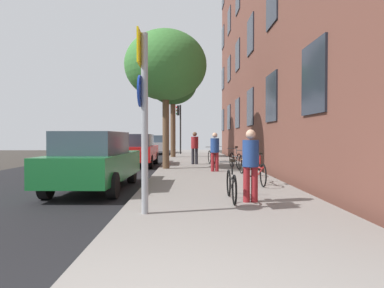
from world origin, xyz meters
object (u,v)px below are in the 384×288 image
(car_0, at_px, (95,160))
(car_1, at_px, (136,150))
(tree_far, at_px, (173,85))
(pedestrian_2, at_px, (195,146))
(bicycle_5, at_px, (218,155))
(bicycle_0, at_px, (231,184))
(tree_near, at_px, (166,66))
(traffic_light, at_px, (179,120))
(bicycle_3, at_px, (235,160))
(sign_post, at_px, (143,107))
(bicycle_1, at_px, (259,172))
(car_2, at_px, (157,144))
(pedestrian_1, at_px, (215,149))
(bicycle_2, at_px, (246,164))
(pedestrian_0, at_px, (251,161))
(bicycle_4, at_px, (212,157))

(car_0, bearing_deg, car_1, 89.98)
(tree_far, distance_m, pedestrian_2, 7.56)
(bicycle_5, height_order, car_1, car_1)
(tree_far, bearing_deg, bicycle_0, -83.23)
(tree_near, bearing_deg, car_1, 124.02)
(traffic_light, bearing_deg, bicycle_3, -78.18)
(tree_near, relative_size, bicycle_0, 3.63)
(sign_post, xyz_separation_m, bicycle_3, (2.88, 8.42, -1.52))
(bicycle_1, xyz_separation_m, pedestrian_2, (-1.66, 7.26, 0.56))
(bicycle_1, height_order, bicycle_3, bicycle_3)
(traffic_light, xyz_separation_m, car_2, (-1.97, 1.93, -1.99))
(car_2, bearing_deg, pedestrian_1, -76.98)
(tree_far, distance_m, bicycle_2, 12.40)
(car_2, bearing_deg, traffic_light, -44.49)
(pedestrian_2, bearing_deg, pedestrian_0, -84.63)
(sign_post, bearing_deg, bicycle_4, 79.35)
(pedestrian_0, bearing_deg, tree_far, 98.01)
(tree_near, relative_size, pedestrian_2, 3.68)
(sign_post, height_order, bicycle_3, sign_post)
(traffic_light, height_order, car_1, traffic_light)
(car_2, bearing_deg, tree_far, -75.02)
(traffic_light, distance_m, tree_near, 12.80)
(pedestrian_2, bearing_deg, car_0, -111.47)
(traffic_light, distance_m, bicycle_5, 8.72)
(traffic_light, height_order, pedestrian_2, traffic_light)
(bicycle_4, xyz_separation_m, pedestrian_1, (-0.14, -3.50, 0.51))
(bicycle_4, relative_size, pedestrian_0, 1.08)
(sign_post, distance_m, pedestrian_1, 7.63)
(pedestrian_2, bearing_deg, tree_near, -119.82)
(pedestrian_2, bearing_deg, bicycle_1, -77.10)
(tree_far, height_order, bicycle_1, tree_far)
(tree_near, bearing_deg, car_0, -107.48)
(bicycle_0, bearing_deg, pedestrian_0, -27.15)
(bicycle_3, bearing_deg, bicycle_1, -90.35)
(sign_post, xyz_separation_m, tree_far, (-0.15, 17.14, 3.05))
(bicycle_5, xyz_separation_m, pedestrian_1, (-0.66, -5.90, 0.53))
(car_0, bearing_deg, bicycle_1, 3.34)
(pedestrian_0, relative_size, pedestrian_2, 0.94)
(bicycle_1, xyz_separation_m, car_0, (-4.63, -0.27, 0.36))
(tree_far, relative_size, car_2, 1.60)
(traffic_light, height_order, bicycle_4, traffic_light)
(sign_post, distance_m, pedestrian_2, 10.99)
(sign_post, distance_m, bicycle_3, 9.03)
(pedestrian_1, bearing_deg, sign_post, -104.52)
(tree_near, height_order, bicycle_5, tree_near)
(bicycle_1, xyz_separation_m, bicycle_3, (0.03, 4.80, 0.02))
(bicycle_4, bearing_deg, pedestrian_0, -89.53)
(bicycle_2, bearing_deg, car_2, 105.22)
(sign_post, relative_size, traffic_light, 0.81)
(bicycle_1, relative_size, bicycle_2, 0.97)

